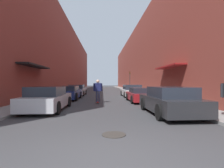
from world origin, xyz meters
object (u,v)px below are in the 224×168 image
object	(u,v)px
parked_car_left_2	(77,90)
parked_car_right_1	(141,95)
parked_car_left_0	(48,99)
manhole_cover	(114,135)
parked_car_right_0	(169,101)
parked_car_right_2	(132,91)
traffic_light	(130,79)
skateboarder	(98,89)
parked_car_left_1	(68,93)

from	to	relation	value
parked_car_left_2	parked_car_right_1	distance (m)	9.87
parked_car_left_0	manhole_cover	size ratio (longest dim) A/B	6.59
parked_car_left_0	parked_car_left_2	size ratio (longest dim) A/B	0.98
parked_car_right_0	manhole_cover	bearing A→B (deg)	-132.65
parked_car_right_0	parked_car_left_2	bearing A→B (deg)	115.72
parked_car_right_0	parked_car_right_2	distance (m)	10.87
parked_car_left_2	manhole_cover	size ratio (longest dim) A/B	6.71
parked_car_left_2	traffic_light	xyz separation A→B (m)	(7.88, 8.63, 1.58)
parked_car_right_0	traffic_light	xyz separation A→B (m)	(1.53, 21.82, 1.56)
parked_car_right_2	manhole_cover	size ratio (longest dim) A/B	6.83
skateboarder	manhole_cover	distance (m)	8.26
traffic_light	parked_car_left_2	bearing A→B (deg)	-132.42
parked_car_right_2	skateboarder	world-z (taller)	skateboarder
parked_car_left_1	skateboarder	world-z (taller)	skateboarder
parked_car_left_0	parked_car_right_0	bearing A→B (deg)	-14.78
parked_car_right_0	manhole_cover	xyz separation A→B (m)	(-2.90, -3.15, -0.64)
parked_car_right_1	traffic_light	distance (m)	16.46
parked_car_left_1	parked_car_right_2	xyz separation A→B (m)	(6.35, 3.14, 0.00)
parked_car_right_2	parked_car_right_0	bearing A→B (deg)	-89.95
parked_car_right_0	parked_car_right_1	bearing A→B (deg)	91.37
parked_car_left_0	parked_car_left_1	distance (m)	6.07
parked_car_right_2	traffic_light	xyz separation A→B (m)	(1.54, 10.96, 1.58)
manhole_cover	traffic_light	distance (m)	25.46
manhole_cover	parked_car_right_2	bearing A→B (deg)	78.33
skateboarder	parked_car_right_0	bearing A→B (deg)	-54.35
parked_car_right_0	traffic_light	distance (m)	21.93
parked_car_right_1	skateboarder	size ratio (longest dim) A/B	2.31
parked_car_left_0	manhole_cover	xyz separation A→B (m)	(3.39, -4.82, -0.63)
parked_car_left_2	parked_car_right_0	distance (m)	14.65
parked_car_left_0	parked_car_right_2	size ratio (longest dim) A/B	0.96
parked_car_left_2	skateboarder	world-z (taller)	skateboarder
parked_car_right_0	skateboarder	xyz separation A→B (m)	(-3.59, 5.00, 0.44)
parked_car_left_1	skateboarder	size ratio (longest dim) A/B	2.49
parked_car_left_1	traffic_light	world-z (taller)	traffic_light
parked_car_left_0	parked_car_right_0	distance (m)	6.51
manhole_cover	parked_car_right_1	bearing A→B (deg)	72.30
parked_car_left_1	parked_car_left_0	bearing A→B (deg)	-89.44
parked_car_left_0	parked_car_right_0	world-z (taller)	parked_car_right_0
manhole_cover	parked_car_left_2	bearing A→B (deg)	101.92
parked_car_left_1	parked_car_right_2	size ratio (longest dim) A/B	0.92
parked_car_right_1	skateboarder	world-z (taller)	skateboarder
traffic_light	parked_car_left_0	bearing A→B (deg)	-111.22
parked_car_right_1	traffic_light	bearing A→B (deg)	84.18
parked_car_left_0	parked_car_right_1	xyz separation A→B (m)	(6.17, 3.87, -0.08)
parked_car_left_1	traffic_light	size ratio (longest dim) A/B	1.31
parked_car_left_1	skateboarder	distance (m)	3.91
skateboarder	manhole_cover	world-z (taller)	skateboarder
parked_car_left_0	parked_car_right_2	world-z (taller)	parked_car_left_0
parked_car_right_1	parked_car_left_2	bearing A→B (deg)	129.07
parked_car_left_1	parked_car_right_1	world-z (taller)	parked_car_left_1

